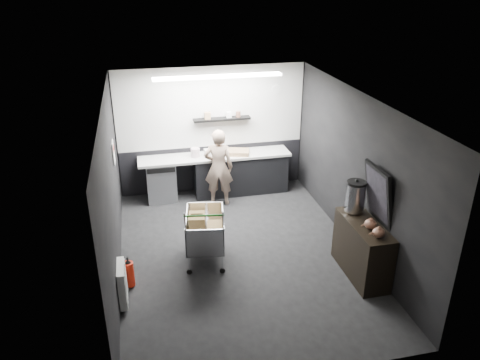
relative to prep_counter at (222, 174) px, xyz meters
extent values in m
plane|color=black|center=(-0.14, -2.42, -0.46)|extent=(5.50, 5.50, 0.00)
plane|color=white|center=(-0.14, -2.42, 2.24)|extent=(5.50, 5.50, 0.00)
plane|color=black|center=(-0.14, 0.33, 0.89)|extent=(5.50, 0.00, 5.50)
plane|color=black|center=(-0.14, -5.17, 0.89)|extent=(5.50, 0.00, 5.50)
plane|color=black|center=(-2.14, -2.42, 0.89)|extent=(0.00, 5.50, 5.50)
plane|color=black|center=(1.86, -2.42, 0.89)|extent=(0.00, 5.50, 5.50)
cube|color=silver|center=(-0.14, 0.31, 1.39)|extent=(3.95, 0.02, 1.70)
cube|color=black|center=(-0.14, 0.31, 0.04)|extent=(3.95, 0.02, 1.00)
cube|color=black|center=(0.06, 0.20, 1.16)|extent=(1.20, 0.22, 0.04)
cylinder|color=silver|center=(1.26, 0.30, 1.69)|extent=(0.20, 0.03, 0.20)
cube|color=white|center=(-2.12, -1.12, 1.09)|extent=(0.02, 0.30, 0.40)
cube|color=red|center=(-2.11, -1.12, 1.16)|extent=(0.02, 0.22, 0.10)
cube|color=silver|center=(-2.08, -3.32, -0.11)|extent=(0.10, 0.50, 0.60)
cube|color=white|center=(-0.14, -0.57, 2.21)|extent=(2.40, 0.20, 0.04)
cube|color=black|center=(0.41, 0.00, -0.03)|extent=(2.00, 0.56, 0.85)
cube|color=#BABAB5|center=(-0.14, 0.00, 0.42)|extent=(3.20, 0.60, 0.05)
cube|color=#9EA0A5|center=(-1.29, 0.00, -0.03)|extent=(0.60, 0.58, 0.85)
cube|color=black|center=(-1.29, -0.30, 0.32)|extent=(0.56, 0.02, 0.10)
imported|color=beige|center=(-0.14, -0.45, 0.35)|extent=(0.67, 0.52, 1.61)
cube|color=silver|center=(-0.73, -2.43, -0.11)|extent=(0.75, 1.03, 0.02)
cube|color=silver|center=(-1.02, -2.43, 0.13)|extent=(0.17, 0.93, 0.50)
cube|color=silver|center=(-0.43, -2.43, 0.13)|extent=(0.17, 0.93, 0.50)
cube|color=silver|center=(-0.73, -2.89, 0.13)|extent=(0.61, 0.12, 0.50)
cube|color=silver|center=(-0.73, -1.97, 0.13)|extent=(0.61, 0.12, 0.50)
cylinder|color=silver|center=(-0.99, -2.86, -0.27)|extent=(0.02, 0.02, 0.33)
cylinder|color=silver|center=(-0.46, -2.86, -0.27)|extent=(0.02, 0.02, 0.33)
cylinder|color=silver|center=(-0.99, -2.00, -0.27)|extent=(0.02, 0.02, 0.33)
cylinder|color=silver|center=(-0.46, -2.00, -0.27)|extent=(0.02, 0.02, 0.33)
cylinder|color=#228023|center=(-0.73, -2.95, 0.65)|extent=(0.61, 0.13, 0.03)
cube|color=brown|center=(-0.86, -2.32, 0.11)|extent=(0.32, 0.37, 0.42)
cube|color=brown|center=(-0.57, -2.56, 0.09)|extent=(0.29, 0.35, 0.38)
cylinder|color=black|center=(-0.99, -2.86, -0.41)|extent=(0.09, 0.04, 0.09)
cylinder|color=black|center=(-0.99, -2.00, -0.41)|extent=(0.09, 0.04, 0.09)
cylinder|color=black|center=(-0.46, -2.86, -0.41)|extent=(0.09, 0.04, 0.09)
cylinder|color=black|center=(-0.46, -2.00, -0.41)|extent=(0.09, 0.04, 0.09)
cube|color=black|center=(1.62, -3.39, 0.00)|extent=(0.46, 1.22, 0.92)
cylinder|color=silver|center=(1.62, -2.98, 0.71)|extent=(0.31, 0.31, 0.47)
cylinder|color=black|center=(1.62, -2.98, 0.97)|extent=(0.31, 0.31, 0.04)
sphere|color=black|center=(1.62, -2.98, 1.01)|extent=(0.05, 0.05, 0.05)
ellipsoid|color=brown|center=(1.62, -3.54, 0.54)|extent=(0.18, 0.18, 0.15)
ellipsoid|color=brown|center=(1.62, -3.80, 0.54)|extent=(0.18, 0.18, 0.15)
cube|color=black|center=(1.80, -3.34, 0.92)|extent=(0.21, 0.71, 0.91)
cube|color=black|center=(1.78, -3.34, 0.92)|extent=(0.15, 0.61, 0.78)
cylinder|color=red|center=(-1.99, -2.93, -0.23)|extent=(0.15, 0.15, 0.41)
cone|color=black|center=(-1.99, -2.93, 0.00)|extent=(0.10, 0.10, 0.06)
cylinder|color=black|center=(-1.99, -2.93, 0.04)|extent=(0.03, 0.03, 0.06)
cube|color=#9F7C55|center=(0.36, -0.05, 0.49)|extent=(0.52, 0.45, 0.09)
cylinder|color=beige|center=(-0.54, 0.00, 0.54)|extent=(0.19, 0.19, 0.19)
cube|color=silver|center=(-0.27, -0.05, 0.52)|extent=(0.20, 0.16, 0.16)
camera|label=1|loc=(-1.62, -9.06, 4.03)|focal=35.00mm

